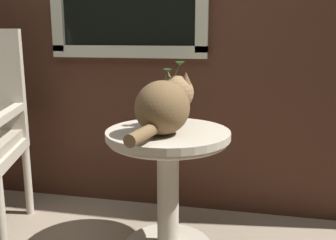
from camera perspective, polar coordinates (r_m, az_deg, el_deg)
name	(u,v)px	position (r m, az deg, el deg)	size (l,w,h in m)	color
wicker_side_table	(168,168)	(1.85, 0.00, -7.09)	(0.58, 0.58, 0.61)	#B2A893
cat	(165,105)	(1.74, -0.40, 2.26)	(0.28, 0.57, 0.26)	brown
pewter_vase_with_ivy	(168,108)	(1.88, -0.02, 1.79)	(0.14, 0.12, 0.31)	slate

